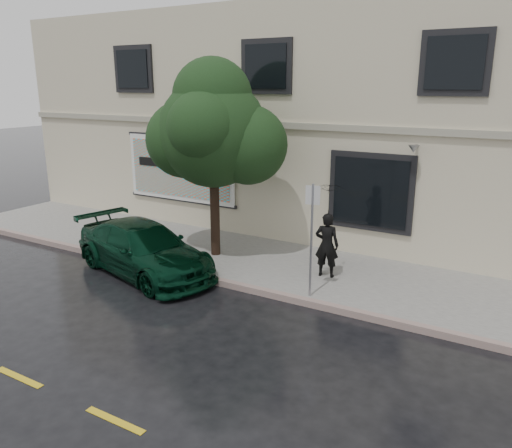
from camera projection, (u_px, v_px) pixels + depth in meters
The scene contains 12 objects.
ground at pixel (159, 302), 11.24m from camera, with size 90.00×90.00×0.00m, color black.
sidewalk at pixel (236, 257), 13.92m from camera, with size 20.00×3.50×0.15m, color #9C9A94.
curb at pixel (198, 277), 12.46m from camera, with size 20.00×0.18×0.16m, color gray.
road_marking at pixel (19, 377), 8.32m from camera, with size 19.00×0.12×0.01m, color gold.
building at pixel (321, 120), 17.78m from camera, with size 20.00×8.12×7.00m.
billboard at pixel (180, 169), 16.32m from camera, with size 4.30×0.16×2.20m.
car at pixel (144, 249), 12.78m from camera, with size 1.97×4.47×1.30m, color black.
pedestrian at pixel (327, 245), 12.12m from camera, with size 0.59×0.38×1.61m, color black.
umbrella at pixel (329, 200), 11.81m from camera, with size 0.88×0.88×0.65m, color black.
street_tree at pixel (213, 133), 13.03m from camera, with size 2.87×2.87×4.78m.
fire_hydrant at pixel (159, 247), 13.32m from camera, with size 0.32×0.30×0.78m.
sign_pole at pixel (312, 230), 10.77m from camera, with size 0.31×0.10×2.55m.
Camera 1 is at (7.10, -7.84, 4.73)m, focal length 35.00 mm.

